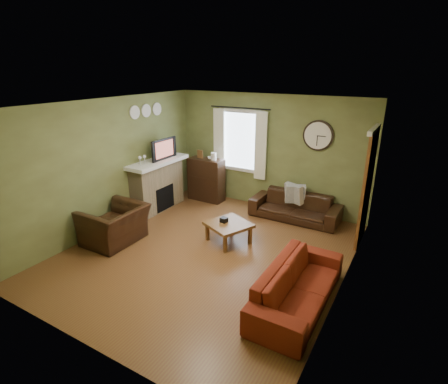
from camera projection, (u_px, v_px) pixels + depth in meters
The scene contains 31 objects.
floor at pixel (208, 252), 6.28m from camera, with size 4.60×5.20×0.00m, color brown.
ceiling at pixel (205, 104), 5.40m from camera, with size 4.60×5.20×0.00m, color white.
wall_left at pixel (109, 165), 6.93m from camera, with size 0.00×5.20×2.60m, color olive.
wall_right at pixel (349, 211), 4.75m from camera, with size 0.00×5.20×2.60m, color olive.
wall_back at pixel (269, 152), 7.95m from camera, with size 4.60×0.00×2.60m, color olive.
wall_front at pixel (75, 251), 3.73m from camera, with size 4.60×0.00×2.60m, color olive.
fireplace at pixel (158, 186), 8.02m from camera, with size 0.40×1.40×1.10m, color tan.
firebox at pixel (165, 198), 8.02m from camera, with size 0.04×0.60×0.55m, color black.
mantel at pixel (157, 162), 7.81m from camera, with size 0.58×1.60×0.08m, color white.
tv at pixel (162, 151), 7.85m from camera, with size 0.60×0.08×0.35m, color black.
tv_screen at pixel (164, 149), 7.79m from camera, with size 0.02×0.62×0.36m, color #994C3F.
medallion_left at pixel (135, 112), 7.24m from camera, with size 0.28×0.28×0.03m, color white.
medallion_mid at pixel (146, 111), 7.53m from camera, with size 0.28×0.28×0.03m, color white.
medallion_right at pixel (157, 109), 7.81m from camera, with size 0.28×0.28×0.03m, color white.
window_pane at pixel (241, 141), 8.20m from camera, with size 1.00×0.02×1.30m, color silver, non-canonical shape.
curtain_rod at pixel (240, 108), 7.85m from camera, with size 0.03×0.03×1.50m, color black.
curtain_left at pixel (219, 141), 8.39m from camera, with size 0.28×0.04×1.55m, color white.
curtain_right at pixel (261, 146), 7.87m from camera, with size 0.28×0.04×1.55m, color white.
wall_clock at pixel (318, 136), 7.22m from camera, with size 0.64×0.06×0.64m, color white, non-canonical shape.
door at pixel (367, 189), 6.36m from camera, with size 0.05×0.90×2.10m, color brown.
bookshelf at pixel (206, 180), 8.59m from camera, with size 0.88×0.37×1.05m, color black, non-canonical shape.
book at pixel (208, 161), 8.51m from camera, with size 0.17×0.24×0.02m, color brown.
sofa_brown at pixel (295, 207), 7.59m from camera, with size 1.91×0.75×0.56m, color black.
pillow_left at pixel (294, 193), 7.59m from camera, with size 0.43×0.13×0.43m, color #A1A3A3.
pillow_right at pixel (295, 194), 7.56m from camera, with size 0.42×0.13×0.42m, color #A1A3A3.
sofa_red at pixel (298, 286), 4.84m from camera, with size 2.00×0.78×0.58m, color maroon.
armchair at pixel (115, 225), 6.55m from camera, with size 1.08×0.95×0.70m, color black.
coffee_table at pixel (229, 232), 6.60m from camera, with size 0.72×0.72×0.39m, color brown, non-canonical shape.
tissue_box at pixel (224, 221), 6.58m from camera, with size 0.12×0.12×0.09m, color black.
wine_glass_a at pixel (140, 161), 7.30m from camera, with size 0.07×0.07×0.21m, color white, non-canonical shape.
wine_glass_b at pixel (145, 160), 7.41m from camera, with size 0.07×0.07×0.20m, color white, non-canonical shape.
Camera 1 is at (3.03, -4.64, 3.17)m, focal length 28.00 mm.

